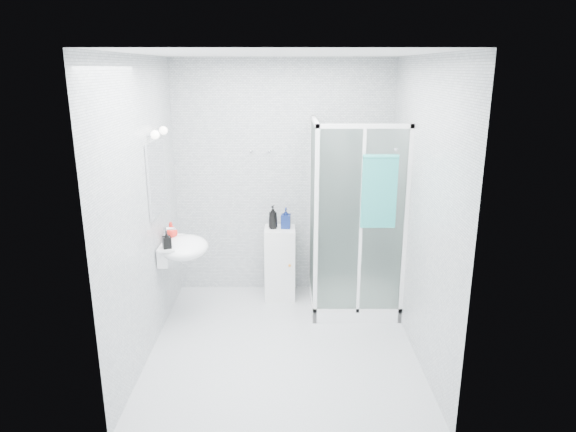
{
  "coord_description": "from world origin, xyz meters",
  "views": [
    {
      "loc": [
        0.03,
        -4.28,
        2.5
      ],
      "look_at": [
        0.05,
        0.35,
        1.15
      ],
      "focal_mm": 32.0,
      "sensor_mm": 36.0,
      "label": 1
    }
  ],
  "objects_px": {
    "storage_cabinet": "(280,263)",
    "soap_dispenser_black": "(167,240)",
    "wall_basin": "(182,248)",
    "shower_enclosure": "(346,269)",
    "hand_towel": "(379,190)",
    "shampoo_bottle_b": "(286,218)",
    "soap_dispenser_orange": "(171,230)",
    "shampoo_bottle_a": "(273,217)"
  },
  "relations": [
    {
      "from": "wall_basin",
      "to": "shampoo_bottle_a",
      "type": "distance_m",
      "value": 1.07
    },
    {
      "from": "storage_cabinet",
      "to": "hand_towel",
      "type": "bearing_deg",
      "value": -36.04
    },
    {
      "from": "soap_dispenser_orange",
      "to": "soap_dispenser_black",
      "type": "height_order",
      "value": "soap_dispenser_black"
    },
    {
      "from": "shower_enclosure",
      "to": "wall_basin",
      "type": "relative_size",
      "value": 3.57
    },
    {
      "from": "hand_towel",
      "to": "shampoo_bottle_b",
      "type": "distance_m",
      "value": 1.21
    },
    {
      "from": "shampoo_bottle_a",
      "to": "soap_dispenser_black",
      "type": "relative_size",
      "value": 1.52
    },
    {
      "from": "shampoo_bottle_a",
      "to": "soap_dispenser_orange",
      "type": "xyz_separation_m",
      "value": [
        -1.0,
        -0.48,
        0.01
      ]
    },
    {
      "from": "storage_cabinet",
      "to": "soap_dispenser_black",
      "type": "height_order",
      "value": "soap_dispenser_black"
    },
    {
      "from": "shower_enclosure",
      "to": "wall_basin",
      "type": "bearing_deg",
      "value": -169.19
    },
    {
      "from": "shampoo_bottle_a",
      "to": "shampoo_bottle_b",
      "type": "height_order",
      "value": "shampoo_bottle_a"
    },
    {
      "from": "shower_enclosure",
      "to": "hand_towel",
      "type": "xyz_separation_m",
      "value": [
        0.23,
        -0.4,
        0.95
      ]
    },
    {
      "from": "shampoo_bottle_b",
      "to": "wall_basin",
      "type": "bearing_deg",
      "value": -148.83
    },
    {
      "from": "shampoo_bottle_b",
      "to": "soap_dispenser_orange",
      "type": "relative_size",
      "value": 1.39
    },
    {
      "from": "wall_basin",
      "to": "shampoo_bottle_a",
      "type": "relative_size",
      "value": 2.19
    },
    {
      "from": "wall_basin",
      "to": "soap_dispenser_black",
      "type": "bearing_deg",
      "value": -117.43
    },
    {
      "from": "shower_enclosure",
      "to": "soap_dispenser_orange",
      "type": "xyz_separation_m",
      "value": [
        -1.78,
        -0.2,
        0.5
      ]
    },
    {
      "from": "soap_dispenser_orange",
      "to": "shampoo_bottle_b",
      "type": "bearing_deg",
      "value": 23.67
    },
    {
      "from": "wall_basin",
      "to": "shampoo_bottle_b",
      "type": "bearing_deg",
      "value": 31.17
    },
    {
      "from": "shampoo_bottle_b",
      "to": "soap_dispenser_orange",
      "type": "height_order",
      "value": "shampoo_bottle_b"
    },
    {
      "from": "shampoo_bottle_a",
      "to": "shampoo_bottle_b",
      "type": "xyz_separation_m",
      "value": [
        0.14,
        0.02,
        -0.01
      ]
    },
    {
      "from": "storage_cabinet",
      "to": "soap_dispenser_orange",
      "type": "relative_size",
      "value": 4.94
    },
    {
      "from": "soap_dispenser_black",
      "to": "shampoo_bottle_b",
      "type": "bearing_deg",
      "value": 35.83
    },
    {
      "from": "shampoo_bottle_b",
      "to": "shampoo_bottle_a",
      "type": "bearing_deg",
      "value": -173.82
    },
    {
      "from": "hand_towel",
      "to": "soap_dispenser_orange",
      "type": "xyz_separation_m",
      "value": [
        -2.01,
        0.2,
        -0.45
      ]
    },
    {
      "from": "storage_cabinet",
      "to": "soap_dispenser_orange",
      "type": "xyz_separation_m",
      "value": [
        -1.07,
        -0.48,
        0.54
      ]
    },
    {
      "from": "soap_dispenser_orange",
      "to": "soap_dispenser_black",
      "type": "distance_m",
      "value": 0.31
    },
    {
      "from": "wall_basin",
      "to": "hand_towel",
      "type": "distance_m",
      "value": 1.98
    },
    {
      "from": "wall_basin",
      "to": "soap_dispenser_orange",
      "type": "bearing_deg",
      "value": 137.25
    },
    {
      "from": "shampoo_bottle_b",
      "to": "soap_dispenser_black",
      "type": "relative_size",
      "value": 1.35
    },
    {
      "from": "storage_cabinet",
      "to": "soap_dispenser_black",
      "type": "relative_size",
      "value": 4.8
    },
    {
      "from": "shower_enclosure",
      "to": "hand_towel",
      "type": "relative_size",
      "value": 2.87
    },
    {
      "from": "hand_towel",
      "to": "soap_dispenser_black",
      "type": "xyz_separation_m",
      "value": [
        -1.98,
        -0.1,
        -0.45
      ]
    },
    {
      "from": "hand_towel",
      "to": "shampoo_bottle_b",
      "type": "xyz_separation_m",
      "value": [
        -0.87,
        0.7,
        -0.48
      ]
    },
    {
      "from": "wall_basin",
      "to": "soap_dispenser_orange",
      "type": "height_order",
      "value": "soap_dispenser_orange"
    },
    {
      "from": "soap_dispenser_black",
      "to": "soap_dispenser_orange",
      "type": "bearing_deg",
      "value": 94.77
    },
    {
      "from": "shower_enclosure",
      "to": "shampoo_bottle_b",
      "type": "bearing_deg",
      "value": 155.05
    },
    {
      "from": "wall_basin",
      "to": "shampoo_bottle_a",
      "type": "bearing_deg",
      "value": 34.38
    },
    {
      "from": "shampoo_bottle_b",
      "to": "shower_enclosure",
      "type": "bearing_deg",
      "value": -24.95
    },
    {
      "from": "shampoo_bottle_b",
      "to": "soap_dispenser_black",
      "type": "bearing_deg",
      "value": -144.17
    },
    {
      "from": "shampoo_bottle_a",
      "to": "storage_cabinet",
      "type": "bearing_deg",
      "value": -5.17
    },
    {
      "from": "wall_basin",
      "to": "storage_cabinet",
      "type": "height_order",
      "value": "wall_basin"
    },
    {
      "from": "storage_cabinet",
      "to": "shampoo_bottle_b",
      "type": "height_order",
      "value": "shampoo_bottle_b"
    }
  ]
}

